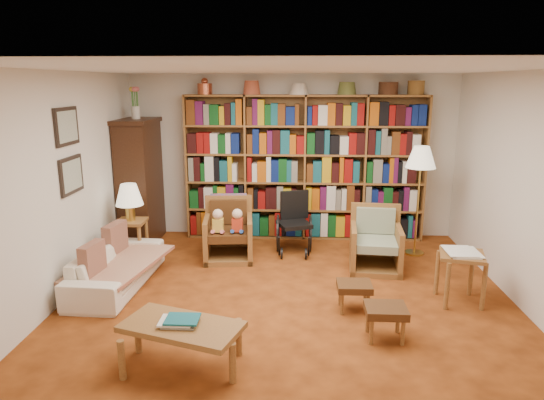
# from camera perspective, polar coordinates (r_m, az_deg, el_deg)

# --- Properties ---
(floor) EXTENTS (5.00, 5.00, 0.00)m
(floor) POSITION_cam_1_polar(r_m,az_deg,el_deg) (5.52, 1.94, -11.81)
(floor) COLOR #9F4B18
(floor) RESTS_ON ground
(ceiling) EXTENTS (5.00, 5.00, 0.00)m
(ceiling) POSITION_cam_1_polar(r_m,az_deg,el_deg) (4.99, 2.17, 15.12)
(ceiling) COLOR white
(ceiling) RESTS_ON wall_back
(wall_back) EXTENTS (5.00, 0.00, 5.00)m
(wall_back) POSITION_cam_1_polar(r_m,az_deg,el_deg) (7.57, 2.33, 5.12)
(wall_back) COLOR silver
(wall_back) RESTS_ON floor
(wall_front) EXTENTS (5.00, 0.00, 5.00)m
(wall_front) POSITION_cam_1_polar(r_m,az_deg,el_deg) (2.73, 1.25, -10.65)
(wall_front) COLOR silver
(wall_front) RESTS_ON floor
(wall_left) EXTENTS (0.00, 5.00, 5.00)m
(wall_left) POSITION_cam_1_polar(r_m,az_deg,el_deg) (5.72, -23.89, 1.15)
(wall_left) COLOR silver
(wall_left) RESTS_ON floor
(wall_right) EXTENTS (0.00, 5.00, 5.00)m
(wall_right) POSITION_cam_1_polar(r_m,az_deg,el_deg) (5.66, 28.26, 0.57)
(wall_right) COLOR silver
(wall_right) RESTS_ON floor
(bookshelf) EXTENTS (3.60, 0.30, 2.42)m
(bookshelf) POSITION_cam_1_polar(r_m,az_deg,el_deg) (7.41, 3.86, 4.29)
(bookshelf) COLOR olive
(bookshelf) RESTS_ON floor
(curio_cabinet) EXTENTS (0.50, 0.95, 2.40)m
(curio_cabinet) POSITION_cam_1_polar(r_m,az_deg,el_deg) (7.49, -15.26, 2.26)
(curio_cabinet) COLOR #341C0E
(curio_cabinet) RESTS_ON floor
(framed_pictures) EXTENTS (0.03, 0.52, 0.97)m
(framed_pictures) POSITION_cam_1_polar(r_m,az_deg,el_deg) (5.91, -22.77, 5.33)
(framed_pictures) COLOR black
(framed_pictures) RESTS_ON wall_left
(sofa) EXTENTS (1.66, 0.71, 0.48)m
(sofa) POSITION_cam_1_polar(r_m,az_deg,el_deg) (6.10, -17.80, -7.50)
(sofa) COLOR #F0E3CB
(sofa) RESTS_ON floor
(sofa_throw) EXTENTS (0.99, 1.52, 0.04)m
(sofa_throw) POSITION_cam_1_polar(r_m,az_deg,el_deg) (6.06, -17.39, -6.99)
(sofa_throw) COLOR beige
(sofa_throw) RESTS_ON sofa
(cushion_left) EXTENTS (0.19, 0.42, 0.41)m
(cushion_left) POSITION_cam_1_polar(r_m,az_deg,el_deg) (6.38, -17.95, -4.56)
(cushion_left) COLOR maroon
(cushion_left) RESTS_ON sofa
(cushion_right) EXTENTS (0.17, 0.40, 0.38)m
(cushion_right) POSITION_cam_1_polar(r_m,az_deg,el_deg) (5.77, -20.37, -6.69)
(cushion_right) COLOR maroon
(cushion_right) RESTS_ON sofa
(side_table_lamp) EXTENTS (0.39, 0.39, 0.57)m
(side_table_lamp) POSITION_cam_1_polar(r_m,az_deg,el_deg) (6.85, -16.18, -3.54)
(side_table_lamp) COLOR olive
(side_table_lamp) RESTS_ON floor
(table_lamp) EXTENTS (0.37, 0.37, 0.50)m
(table_lamp) POSITION_cam_1_polar(r_m,az_deg,el_deg) (6.73, -16.46, 0.47)
(table_lamp) COLOR gold
(table_lamp) RESTS_ON side_table_lamp
(armchair_leather) EXTENTS (0.73, 0.77, 0.84)m
(armchair_leather) POSITION_cam_1_polar(r_m,az_deg,el_deg) (6.76, -5.05, -3.84)
(armchair_leather) COLOR olive
(armchair_leather) RESTS_ON floor
(armchair_sage) EXTENTS (0.71, 0.73, 0.81)m
(armchair_sage) POSITION_cam_1_polar(r_m,az_deg,el_deg) (6.51, 11.97, -5.14)
(armchair_sage) COLOR olive
(armchair_sage) RESTS_ON floor
(wheelchair) EXTENTS (0.54, 0.69, 0.86)m
(wheelchair) POSITION_cam_1_polar(r_m,az_deg,el_deg) (6.96, 2.63, -2.90)
(wheelchair) COLOR black
(wheelchair) RESTS_ON floor
(floor_lamp) EXTENTS (0.41, 0.41, 1.54)m
(floor_lamp) POSITION_cam_1_polar(r_m,az_deg,el_deg) (6.91, 17.10, 4.34)
(floor_lamp) COLOR gold
(floor_lamp) RESTS_ON floor
(side_table_papers) EXTENTS (0.55, 0.55, 0.60)m
(side_table_papers) POSITION_cam_1_polar(r_m,az_deg,el_deg) (5.71, 21.38, -6.82)
(side_table_papers) COLOR olive
(side_table_papers) RESTS_ON floor
(footstool_a) EXTENTS (0.36, 0.31, 0.31)m
(footstool_a) POSITION_cam_1_polar(r_m,az_deg,el_deg) (5.29, 9.65, -10.18)
(footstool_a) COLOR #543116
(footstool_a) RESTS_ON floor
(footstool_b) EXTENTS (0.39, 0.33, 0.33)m
(footstool_b) POSITION_cam_1_polar(r_m,az_deg,el_deg) (4.80, 13.23, -12.74)
(footstool_b) COLOR #543116
(footstool_b) RESTS_ON floor
(coffee_table) EXTENTS (1.11, 0.79, 0.45)m
(coffee_table) POSITION_cam_1_polar(r_m,az_deg,el_deg) (4.29, -10.57, -14.74)
(coffee_table) COLOR olive
(coffee_table) RESTS_ON floor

